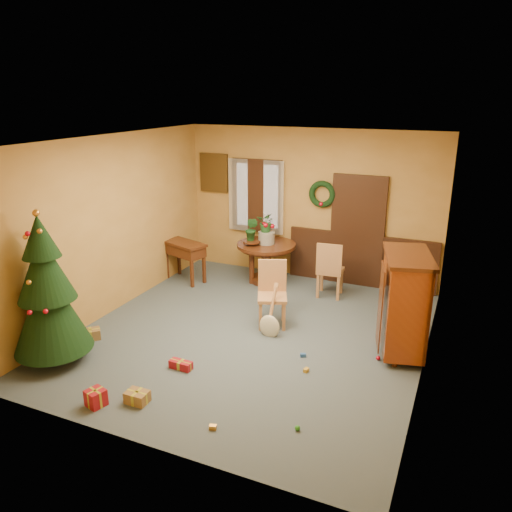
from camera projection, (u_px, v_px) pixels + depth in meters
The scene contains 21 objects.
room_envelope at pixel (319, 224), 9.55m from camera, with size 5.50×5.50×5.50m.
dining_table at pixel (266, 255), 9.56m from camera, with size 1.13×1.13×0.77m.
urn at pixel (266, 238), 9.45m from camera, with size 0.31×0.31×0.23m, color slate.
centerpiece_plant at pixel (267, 222), 9.35m from camera, with size 0.35×0.30×0.38m, color #1E4C23.
chair_near at pixel (272, 291), 7.82m from camera, with size 0.58×0.58×1.03m.
chair_far at pixel (330, 268), 8.82m from camera, with size 0.49×0.49×1.03m.
guitar at pixel (270, 313), 7.45m from camera, with size 0.32×0.15×0.76m, color beige, non-canonical shape.
plant_stand at pixel (252, 257), 9.48m from camera, with size 0.33×0.33×0.86m.
stand_plant at pixel (252, 229), 9.31m from camera, with size 0.25×0.20×0.45m, color #19471E.
christmas_tree at pixel (47, 292), 6.57m from camera, with size 1.03×1.03×2.13m.
writing_desk at pixel (185, 252), 9.61m from camera, with size 0.96×0.68×0.78m.
sideboard at pixel (404, 301), 6.89m from camera, with size 0.86×1.25×1.45m.
gift_a at pixel (137, 397), 5.94m from camera, with size 0.27×0.20×0.14m.
gift_b at pixel (96, 398), 5.87m from camera, with size 0.25×0.25×0.21m.
gift_c at pixel (90, 334), 7.45m from camera, with size 0.34×0.34×0.16m.
gift_d at pixel (181, 365), 6.66m from camera, with size 0.32×0.14×0.11m.
toy_a at pixel (303, 355), 6.97m from camera, with size 0.08×0.05×0.05m, color #224C96.
toy_b at pixel (297, 428), 5.45m from camera, with size 0.06×0.06×0.06m, color #288323.
toy_c at pixel (306, 370), 6.59m from camera, with size 0.08×0.05×0.05m, color #B98B22.
toy_d at pixel (378, 358), 6.88m from camera, with size 0.06×0.06×0.06m, color red.
toy_e at pixel (213, 427), 5.47m from camera, with size 0.08×0.05×0.05m, color orange.
Camera 1 is at (2.82, -6.26, 3.53)m, focal length 35.00 mm.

